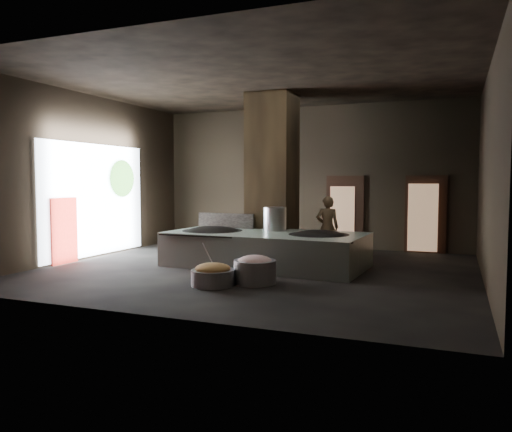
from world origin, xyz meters
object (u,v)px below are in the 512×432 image
at_px(hearth_platform, 265,249).
at_px(wok_left, 212,234).
at_px(veg_basin, 213,278).
at_px(cook, 327,227).
at_px(meat_basin, 255,272).
at_px(stock_pot, 275,220).
at_px(wok_right, 319,238).

xyz_separation_m(hearth_platform, wok_left, (-1.45, -0.05, 0.33)).
bearing_deg(wok_left, hearth_platform, 1.97).
bearing_deg(veg_basin, wok_left, 116.90).
height_order(hearth_platform, cook, cook).
distance_m(cook, meat_basin, 4.00).
distance_m(wok_left, cook, 3.20).
xyz_separation_m(cook, meat_basin, (-0.57, -3.91, -0.61)).
xyz_separation_m(hearth_platform, cook, (1.12, 1.86, 0.43)).
xyz_separation_m(hearth_platform, veg_basin, (-0.17, -2.57, -0.26)).
bearing_deg(cook, wok_left, 19.73).
distance_m(wok_left, stock_pot, 1.66).
bearing_deg(meat_basin, wok_right, 68.93).
xyz_separation_m(wok_right, stock_pot, (-1.30, 0.50, 0.38)).
xyz_separation_m(wok_left, stock_pot, (1.50, 0.60, 0.38)).
relative_size(cook, veg_basin, 1.93).
xyz_separation_m(wok_right, meat_basin, (-0.81, -2.10, -0.51)).
distance_m(hearth_platform, wok_right, 1.39).
bearing_deg(veg_basin, wok_right, 59.94).
bearing_deg(meat_basin, stock_pot, 100.74).
bearing_deg(hearth_platform, cook, 62.45).
bearing_deg(wok_right, veg_basin, -120.06).
bearing_deg(wok_right, wok_left, -177.95).
bearing_deg(stock_pot, meat_basin, -79.26).
height_order(cook, veg_basin, cook).
xyz_separation_m(wok_right, cook, (-0.23, 1.81, 0.10)).
xyz_separation_m(hearth_platform, wok_right, (1.35, 0.05, 0.33)).
bearing_deg(veg_basin, hearth_platform, 86.25).
relative_size(hearth_platform, meat_basin, 5.51).
height_order(hearth_platform, wok_left, wok_left).
xyz_separation_m(veg_basin, meat_basin, (0.71, 0.53, 0.08)).
relative_size(veg_basin, meat_basin, 1.00).
relative_size(stock_pot, veg_basin, 0.72).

